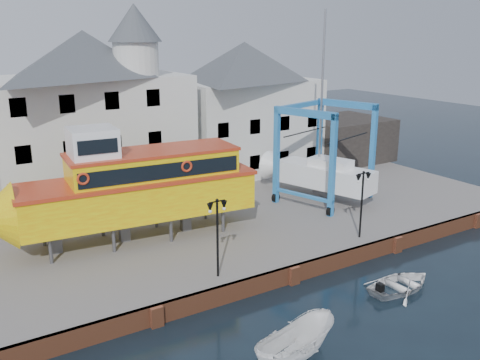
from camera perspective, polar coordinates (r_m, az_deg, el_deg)
ground at (r=29.61m, az=5.69°, el=-10.93°), size 140.00×140.00×0.00m
hardstanding at (r=37.95m, az=-4.51°, el=-3.91°), size 44.00×22.00×1.00m
quay_wall at (r=29.46m, az=5.59°, el=-9.99°), size 44.00×0.47×1.00m
building_white_main at (r=41.21m, az=-15.66°, el=6.97°), size 14.00×8.30×14.00m
building_white_right at (r=47.63m, az=0.46°, el=7.78°), size 12.00×8.00×11.20m
shed_dark at (r=52.77m, az=10.85°, el=4.33°), size 8.00×7.00×4.00m
lamp_post_left at (r=26.80m, az=-2.44°, el=-4.08°), size 1.12×0.32×4.20m
lamp_post_right at (r=32.67m, az=12.95°, el=-0.78°), size 1.12×0.32×4.20m
tour_boat at (r=32.05m, az=-12.44°, el=-0.84°), size 16.34×5.28×6.99m
travel_lift at (r=40.21m, az=8.02°, el=1.26°), size 7.51×9.28×13.60m
motorboat_a at (r=23.61m, az=5.85°, el=-18.56°), size 4.64×2.43×1.70m
motorboat_b at (r=30.13m, az=16.78°, el=-11.08°), size 4.08×2.96×0.83m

